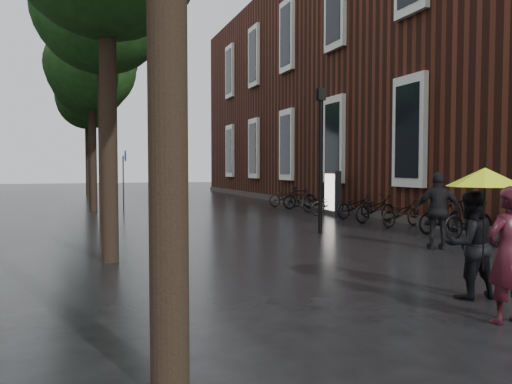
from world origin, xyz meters
name	(u,v)px	position (x,y,z in m)	size (l,w,h in m)	color
brick_building	(383,88)	(10.47, 19.46, 5.99)	(10.20, 33.20, 12.00)	#38160F
street_trees	(95,41)	(-3.99, 15.91, 6.34)	(4.33, 34.03, 8.91)	black
person_burgundy	(508,255)	(0.03, 1.44, 0.81)	(0.59, 0.39, 1.61)	black
person_black	(469,245)	(0.45, 2.50, 0.75)	(0.73, 0.57, 1.50)	black
lime_umbrella	(485,177)	(0.26, 2.05, 1.70)	(0.96, 0.96, 1.43)	black
pedestrian_walking	(438,211)	(2.89, 6.06, 0.86)	(1.01, 0.42, 1.72)	black
parked_bicycles	(360,206)	(4.67, 12.23, 0.46)	(2.09, 13.92, 1.02)	black
ad_lightbox	(332,193)	(4.54, 13.99, 0.86)	(0.26, 1.13, 1.70)	black
lamp_post	(321,146)	(1.66, 9.40, 2.43)	(0.21, 0.21, 4.00)	black
cycle_sign	(124,171)	(-2.83, 18.44, 1.69)	(0.13, 0.46, 2.56)	#262628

